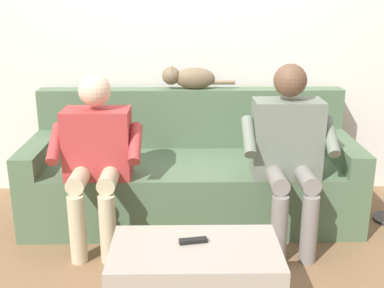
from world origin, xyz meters
name	(u,v)px	position (x,y,z in m)	size (l,w,h in m)	color
ground_plane	(193,265)	(0.00, 0.60, 0.00)	(8.00, 8.00, 0.00)	#846042
back_wall	(191,39)	(0.00, -0.63, 1.22)	(4.35, 0.06, 2.44)	silver
couch	(192,175)	(0.00, -0.13, 0.29)	(2.28, 0.85, 0.87)	#516B4C
coffee_table	(195,284)	(0.00, 1.11, 0.20)	(0.81, 0.45, 0.41)	#A89E8E
person_left_seated	(288,145)	(-0.60, 0.28, 0.65)	(0.58, 0.51, 1.15)	slate
person_right_seated	(96,151)	(0.60, 0.28, 0.62)	(0.57, 0.50, 1.09)	#B23838
cat_on_backrest	(189,78)	(0.02, -0.42, 0.95)	(0.54, 0.14, 0.17)	#756047
remote_black	(193,241)	(0.01, 1.07, 0.42)	(0.14, 0.04, 0.02)	black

